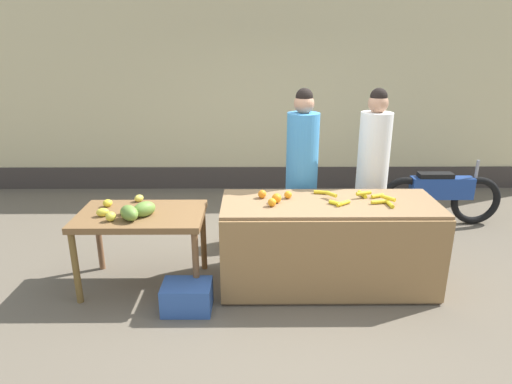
% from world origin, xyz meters
% --- Properties ---
extents(ground_plane, '(24.00, 24.00, 0.00)m').
position_xyz_m(ground_plane, '(0.00, 0.00, 0.00)').
color(ground_plane, '#665B4C').
extents(market_wall_back, '(9.74, 0.23, 3.14)m').
position_xyz_m(market_wall_back, '(0.00, 3.19, 1.54)').
color(market_wall_back, beige).
rests_on(market_wall_back, ground).
extents(fruit_stall_counter, '(2.05, 0.81, 0.87)m').
position_xyz_m(fruit_stall_counter, '(0.41, -0.01, 0.44)').
color(fruit_stall_counter, olive).
rests_on(fruit_stall_counter, ground).
extents(side_table_wooden, '(1.19, 0.74, 0.76)m').
position_xyz_m(side_table_wooden, '(-1.39, 0.00, 0.67)').
color(side_table_wooden, brown).
rests_on(side_table_wooden, ground).
extents(banana_bunch_pile, '(0.72, 0.45, 0.07)m').
position_xyz_m(banana_bunch_pile, '(0.69, 0.03, 0.90)').
color(banana_bunch_pile, yellow).
rests_on(banana_bunch_pile, fruit_stall_counter).
extents(orange_pile, '(0.33, 0.31, 0.09)m').
position_xyz_m(orange_pile, '(-0.12, 0.02, 0.91)').
color(orange_pile, orange).
rests_on(orange_pile, fruit_stall_counter).
extents(mango_papaya_pile, '(0.61, 0.69, 0.14)m').
position_xyz_m(mango_papaya_pile, '(-1.44, -0.09, 0.83)').
color(mango_papaya_pile, gold).
rests_on(mango_papaya_pile, side_table_wooden).
extents(vendor_woman_blue_shirt, '(0.34, 0.34, 1.87)m').
position_xyz_m(vendor_woman_blue_shirt, '(0.21, 0.64, 0.94)').
color(vendor_woman_blue_shirt, '#33333D').
rests_on(vendor_woman_blue_shirt, ground).
extents(vendor_woman_white_shirt, '(0.34, 0.34, 1.86)m').
position_xyz_m(vendor_woman_white_shirt, '(0.99, 0.72, 0.94)').
color(vendor_woman_white_shirt, '#33333D').
rests_on(vendor_woman_white_shirt, ground).
extents(parked_motorcycle, '(1.60, 0.18, 0.88)m').
position_xyz_m(parked_motorcycle, '(2.14, 1.53, 0.40)').
color(parked_motorcycle, black).
rests_on(parked_motorcycle, ground).
extents(produce_crate, '(0.44, 0.32, 0.26)m').
position_xyz_m(produce_crate, '(-0.91, -0.45, 0.13)').
color(produce_crate, '#3359A5').
rests_on(produce_crate, ground).
extents(produce_sack, '(0.33, 0.38, 0.48)m').
position_xyz_m(produce_sack, '(-0.54, 0.88, 0.24)').
color(produce_sack, tan).
rests_on(produce_sack, ground).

